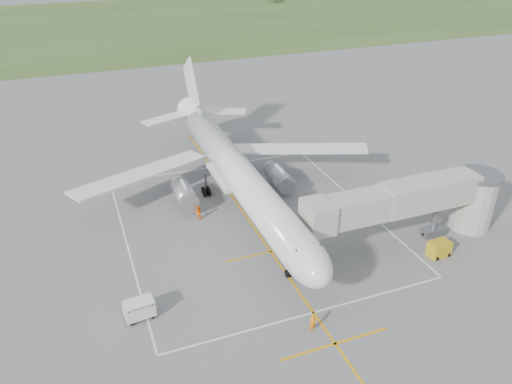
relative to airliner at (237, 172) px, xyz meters
name	(u,v)px	position (x,y,z in m)	size (l,w,h in m)	color
ground	(239,207)	(0.00, -0.75, -4.39)	(700.00, 700.00, 0.00)	#59595C
grass_strip	(112,25)	(0.00, 129.25, -4.38)	(700.00, 120.00, 0.02)	#364F22
apron_markings	(256,231)	(0.00, -6.57, -4.38)	(28.20, 60.00, 0.01)	#CD8B0C
airliner	(237,172)	(0.00, 0.00, 0.00)	(38.93, 46.75, 13.52)	silver
jet_bridge	(422,202)	(15.72, -14.25, 0.35)	(23.40, 5.00, 7.20)	gray
gpu_unit	(439,249)	(16.09, -17.62, -3.58)	(2.29, 1.68, 1.66)	#B79416
baggage_cart	(139,310)	(-14.53, -15.86, -3.47)	(2.73, 1.82, 1.80)	silver
ramp_worker_nose	(313,323)	(-1.08, -22.71, -3.53)	(0.63, 0.41, 1.72)	orange
ramp_worker_wing	(198,212)	(-5.39, -1.64, -3.51)	(0.86, 0.67, 1.77)	#FF6A08
distant_aircraft	(85,0)	(-5.49, 164.67, -0.80)	(171.32, 35.93, 8.85)	silver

